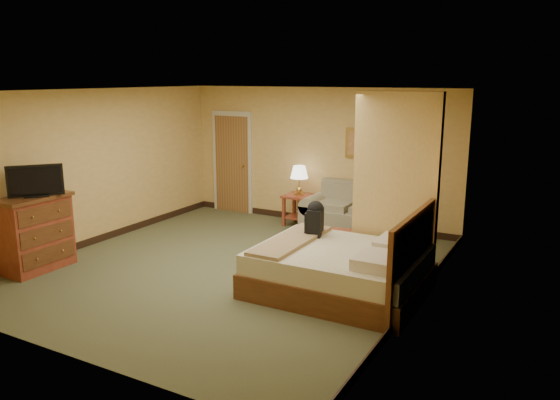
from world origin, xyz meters
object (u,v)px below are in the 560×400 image
Objects in this scene: loveseat at (354,218)px; coffee_table at (337,243)px; dresser at (36,233)px; bed at (343,270)px.

loveseat is 2.10× the size of coffee_table.
dresser is 4.49m from bed.
bed is at bearing 17.13° from dresser.
coffee_table is 0.40× the size of bed.
coffee_table is 1.13m from bed.
dresser is at bearing -130.36° from loveseat.
loveseat is 1.63× the size of dresser.
bed is at bearing -71.56° from loveseat.
loveseat reaches higher than coffee_table.
dresser is at bearing -148.34° from coffee_table.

